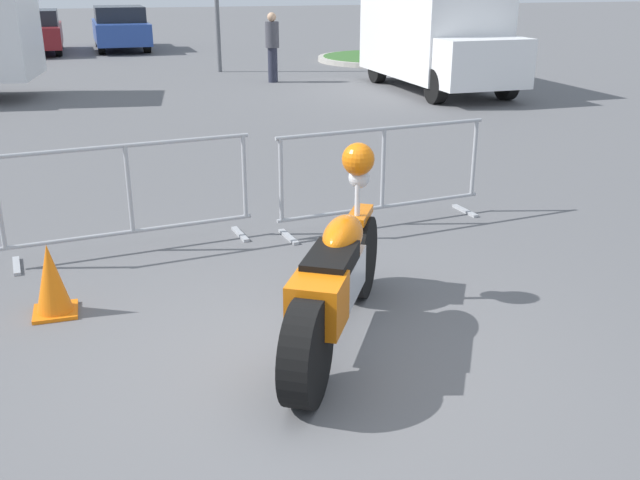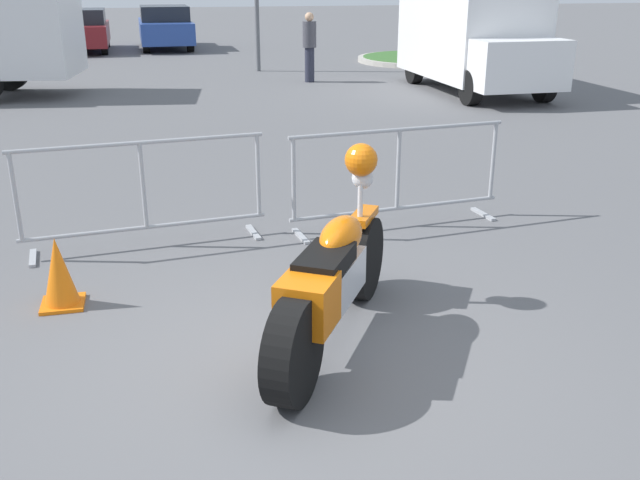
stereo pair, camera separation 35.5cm
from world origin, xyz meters
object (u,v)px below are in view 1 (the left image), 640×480
Objects in this scene: delivery_van at (435,35)px; parked_car_blue at (120,28)px; parked_car_maroon at (35,31)px; crowd_barrier_far at (383,175)px; motorcycle at (337,277)px; crowd_barrier_near at (130,196)px; pedestrian at (272,45)px; traffic_cone at (51,280)px.

parked_car_blue is (-6.54, 12.04, -0.47)m from delivery_van.
parked_car_blue is (2.87, 0.35, 0.04)m from parked_car_maroon.
motorcycle is at bearing -119.28° from crowd_barrier_far.
delivery_van is at bearing -142.00° from parked_car_maroon.
crowd_barrier_far is 20.93m from parked_car_maroon.
pedestrian is at bearing 69.46° from crowd_barrier_near.
crowd_barrier_near is 1.00× the size of crowd_barrier_far.
crowd_barrier_far is 11.15m from pedestrian.
motorcycle reaches higher than traffic_cone.
pedestrian is (3.22, -9.74, 0.15)m from parked_car_blue.
delivery_van is at bearing 60.98° from crowd_barrier_far.
delivery_van is 4.05m from pedestrian.
delivery_van is 2.96× the size of pedestrian.
motorcycle is at bearing 75.65° from pedestrian.
motorcycle reaches higher than crowd_barrier_far.
pedestrian is 2.86× the size of traffic_cone.
motorcycle is 2.29m from traffic_cone.
delivery_van is (7.46, 8.74, 0.68)m from crowd_barrier_near.
crowd_barrier_near is 0.53× the size of parked_car_blue.
traffic_cone is at bearing -159.52° from crowd_barrier_far.
parked_car_blue is 7.60× the size of traffic_cone.
delivery_van is at bearing 50.72° from traffic_cone.
traffic_cone is (-1.62, -22.01, -0.48)m from parked_car_blue.
parked_car_blue is at bearing -83.93° from parked_car_maroon.
delivery_van is 1.12× the size of parked_car_blue.
motorcycle is 12.68m from delivery_van.
parked_car_maroon is at bearing 95.47° from crowd_barrier_near.
crowd_barrier_near is 0.56× the size of parked_car_maroon.
crowd_barrier_near reaches higher than traffic_cone.
pedestrian reaches higher than motorcycle.
pedestrian is at bearing 68.50° from traffic_cone.
delivery_van reaches higher than parked_car_blue.
crowd_barrier_far is 10.01m from delivery_van.
crowd_barrier_far is 4.06× the size of traffic_cone.
motorcycle is 0.88× the size of crowd_barrier_near.
parked_car_maroon is (-4.57, 20.43, 0.17)m from crowd_barrier_far.
traffic_cone is (-2.00, 1.09, -0.22)m from motorcycle.
delivery_van is at bearing -152.32° from parked_car_blue.
motorcycle is 0.42× the size of delivery_van.
crowd_barrier_far is 0.48× the size of delivery_van.
motorcycle is 0.47× the size of parked_car_blue.
traffic_cone is (-4.83, -12.27, -0.63)m from pedestrian.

